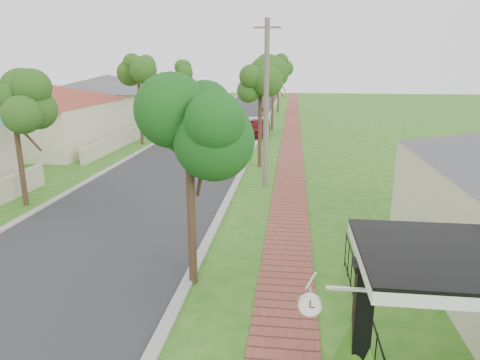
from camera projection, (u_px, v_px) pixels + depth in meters
The scene contains 15 objects.
ground at pixel (130, 338), 9.05m from camera, with size 160.00×160.00×0.00m, color #246518.
road at pixel (197, 151), 28.56m from camera, with size 7.00×120.00×0.02m, color #28282B.
kerb_right at pixel (251, 152), 28.13m from camera, with size 0.30×120.00×0.10m, color #9E9E99.
kerb_left at pixel (144, 149), 28.99m from camera, with size 0.30×120.00×0.10m, color #9E9E99.
sidewalk at pixel (291, 153), 27.82m from camera, with size 1.50×120.00×0.03m, color #964F3C.
porch_post at pixel (360, 337), 7.26m from camera, with size 0.48×0.48×2.52m.
picket_fence at pixel (369, 333), 8.33m from camera, with size 0.03×8.02×1.00m.
street_trees at pixel (216, 78), 33.91m from camera, with size 10.70×37.65×5.89m.
far_house_red at pixel (26, 113), 29.36m from camera, with size 15.56×15.56×4.60m.
far_house_grey at pixel (110, 98), 42.77m from camera, with size 15.56×15.56×4.60m.
parked_car_red at pixel (256, 128), 33.94m from camera, with size 1.67×4.15×1.41m, color maroon.
parked_car_white at pixel (257, 126), 35.36m from camera, with size 1.38×3.96×1.30m, color #BEBDC0.
near_tree at pixel (189, 134), 10.33m from camera, with size 1.95×1.95×5.00m.
utility_pole at pixel (266, 105), 19.35m from camera, with size 1.20×0.24×7.54m.
station_clock at pixel (313, 303), 6.76m from camera, with size 1.04×0.13×0.53m.
Camera 1 is at (3.29, -7.51, 5.61)m, focal length 32.00 mm.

